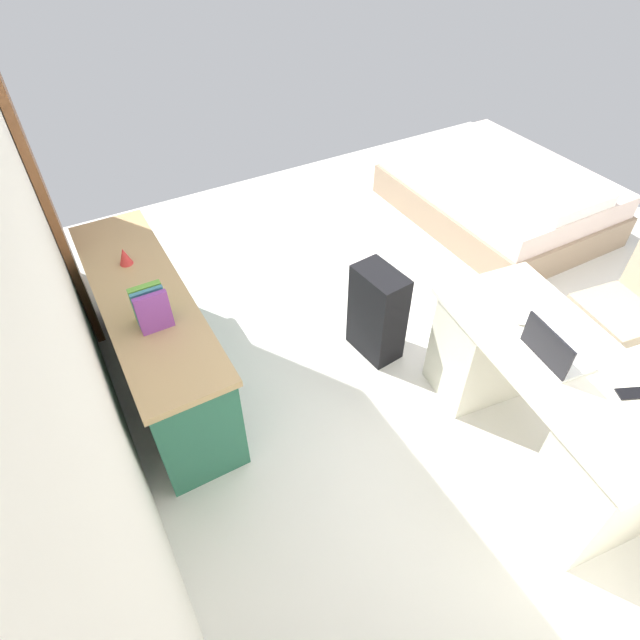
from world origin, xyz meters
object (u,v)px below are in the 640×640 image
office_chair (626,315)px  computer_mouse (524,320)px  desk (543,401)px  suitcase_black (377,313)px  figurine_small (124,256)px  bed (497,194)px  laptop (554,351)px  cell_phone_near_laptop (632,393)px  credenza (155,337)px

office_chair → computer_mouse: 0.99m
desk → suitcase_black: (1.08, 0.35, -0.05)m
computer_mouse → figurine_small: size_ratio=0.91×
suitcase_black → desk: bearing=-167.6°
suitcase_black → bed: bearing=-71.2°
computer_mouse → figurine_small: bearing=55.0°
bed → figurine_small: (-0.09, 3.28, 0.54)m
desk → bed: desk is taller
suitcase_black → figurine_small: bearing=54.1°
desk → figurine_small: (1.87, 1.69, 0.40)m
laptop → cell_phone_near_laptop: (-0.35, -0.15, -0.04)m
figurine_small → bed: bearing=-88.4°
desk → office_chair: bearing=-77.6°
suitcase_black → computer_mouse: 0.97m
credenza → laptop: 2.27m
bed → laptop: size_ratio=5.67×
desk → suitcase_black: bearing=17.9°
desk → office_chair: size_ratio=1.61×
credenza → computer_mouse: computer_mouse is taller
office_chair → laptop: 1.08m
desk → cell_phone_near_laptop: 0.48m
credenza → suitcase_black: (-0.48, -1.34, -0.03)m
desk → bed: size_ratio=0.79×
bed → figurine_small: figurine_small is taller
cell_phone_near_laptop → figurine_small: bearing=63.8°
cell_phone_near_laptop → laptop: bearing=47.7°
credenza → desk: bearing=-132.6°
laptop → cell_phone_near_laptop: laptop is taller
desk → laptop: size_ratio=4.50×
bed → computer_mouse: computer_mouse is taller
computer_mouse → laptop: bearing=171.0°
cell_phone_near_laptop → office_chair: bearing=-33.9°
bed → cell_phone_near_laptop: 2.77m
desk → computer_mouse: bearing=-2.6°
desk → figurine_small: size_ratio=13.79×
laptop → figurine_small: (1.84, 1.63, 0.00)m
credenza → cell_phone_near_laptop: cell_phone_near_laptop is taller
laptop → desk: bearing=-115.1°
credenza → bed: bearing=-83.0°
credenza → cell_phone_near_laptop: size_ratio=13.24×
laptop → computer_mouse: 0.27m
suitcase_black → office_chair: bearing=-129.6°
computer_mouse → desk: bearing=-174.7°
credenza → figurine_small: bearing=0.3°
desk → computer_mouse: computer_mouse is taller
credenza → bed: 3.30m
credenza → computer_mouse: (-1.28, -1.71, 0.38)m
laptop → cell_phone_near_laptop: bearing=-157.0°
laptop → figurine_small: bearing=41.6°
computer_mouse → credenza: bearing=61.1°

